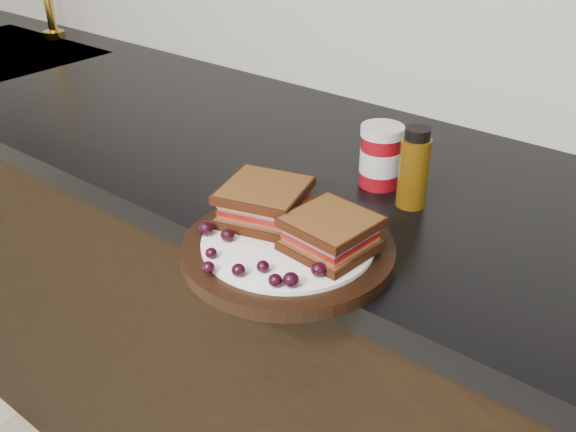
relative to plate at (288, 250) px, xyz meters
name	(u,v)px	position (x,y,z in m)	size (l,w,h in m)	color
base_cabinets	(304,360)	(-0.17, 0.27, -0.48)	(3.96, 0.58, 0.86)	black
countertop	(307,167)	(-0.17, 0.27, -0.03)	(3.98, 0.60, 0.04)	black
plate	(288,250)	(0.00, 0.00, 0.00)	(0.28, 0.28, 0.02)	black
sandwich_left	(264,202)	(-0.06, 0.02, 0.04)	(0.11, 0.11, 0.05)	brown
sandwich_right	(331,233)	(0.06, 0.02, 0.04)	(0.10, 0.10, 0.05)	brown
grape_0	(206,228)	(-0.09, -0.06, 0.02)	(0.02, 0.02, 0.02)	black
grape_1	(227,235)	(-0.06, -0.05, 0.02)	(0.02, 0.02, 0.02)	black
grape_2	(211,253)	(-0.05, -0.09, 0.02)	(0.02, 0.02, 0.01)	black
grape_3	(208,267)	(-0.03, -0.12, 0.02)	(0.02, 0.02, 0.01)	black
grape_4	(238,270)	(0.00, -0.10, 0.02)	(0.02, 0.02, 0.02)	black
grape_5	(263,266)	(0.02, -0.07, 0.02)	(0.02, 0.02, 0.01)	black
grape_6	(275,280)	(0.05, -0.09, 0.02)	(0.02, 0.02, 0.02)	black
grape_7	(291,280)	(0.07, -0.08, 0.02)	(0.02, 0.02, 0.02)	black
grape_8	(318,269)	(0.08, -0.04, 0.02)	(0.02, 0.02, 0.02)	black
grape_9	(322,257)	(0.06, -0.01, 0.02)	(0.02, 0.02, 0.02)	black
grape_10	(345,254)	(0.08, 0.01, 0.02)	(0.02, 0.02, 0.02)	black
grape_11	(327,241)	(0.05, 0.02, 0.02)	(0.02, 0.02, 0.02)	black
grape_12	(346,229)	(0.05, 0.06, 0.02)	(0.02, 0.02, 0.02)	black
grape_13	(264,202)	(-0.08, 0.05, 0.02)	(0.02, 0.02, 0.02)	black
grape_14	(247,210)	(-0.09, 0.02, 0.02)	(0.02, 0.02, 0.01)	black
grape_15	(246,221)	(-0.06, -0.01, 0.02)	(0.02, 0.02, 0.02)	black
grape_16	(271,210)	(-0.06, 0.04, 0.02)	(0.02, 0.02, 0.02)	black
grape_17	(262,213)	(-0.06, 0.02, 0.02)	(0.02, 0.02, 0.02)	black
grape_18	(231,212)	(-0.10, 0.00, 0.02)	(0.02, 0.02, 0.02)	black
condiment_jar	(381,156)	(-0.02, 0.25, 0.04)	(0.07, 0.07, 0.10)	maroon
oil_bottle	(414,168)	(0.06, 0.22, 0.05)	(0.04, 0.04, 0.12)	#533508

